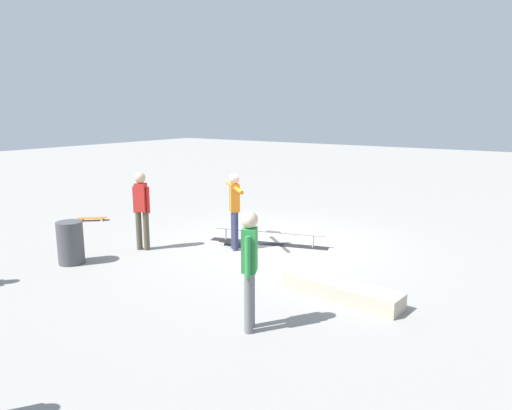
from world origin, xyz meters
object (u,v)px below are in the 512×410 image
grind_rail (268,238)px  loose_skateboard_orange (92,218)px  skater_main (234,206)px  bystander_green_shirt (249,264)px  bystander_red_shirt (141,207)px  skate_ledge (341,291)px  skateboard_main (236,243)px  trash_bin (70,243)px

grind_rail → loose_skateboard_orange: grind_rail is taller
skater_main → bystander_green_shirt: size_ratio=0.99×
loose_skateboard_orange → skater_main: bearing=137.2°
skater_main → bystander_red_shirt: bystander_red_shirt is taller
grind_rail → skate_ledge: grind_rail is taller
skate_ledge → bystander_green_shirt: bystander_green_shirt is taller
bystander_green_shirt → bystander_red_shirt: 4.56m
skater_main → skateboard_main: (0.11, -0.19, -0.91)m
bystander_red_shirt → loose_skateboard_orange: size_ratio=2.39×
skater_main → bystander_green_shirt: 3.91m
skateboard_main → loose_skateboard_orange: 4.82m
skate_ledge → trash_bin: 5.43m
skater_main → loose_skateboard_orange: bearing=40.7°
bystander_red_shirt → loose_skateboard_orange: 3.57m
bystander_green_shirt → loose_skateboard_orange: bystander_green_shirt is taller
bystander_green_shirt → loose_skateboard_orange: size_ratio=2.37×
skateboard_main → bystander_green_shirt: bearing=125.6°
skateboard_main → bystander_red_shirt: bearing=37.4°
skateboard_main → trash_bin: 3.49m
skate_ledge → loose_skateboard_orange: 8.12m
skate_ledge → bystander_red_shirt: size_ratio=1.18×
skate_ledge → trash_bin: trash_bin is taller
bystander_green_shirt → bystander_red_shirt: bystander_red_shirt is taller
skater_main → bystander_green_shirt: bearing=169.9°
skater_main → trash_bin: bearing=90.9°
trash_bin → loose_skateboard_orange: bearing=-42.9°
skateboard_main → loose_skateboard_orange: same height
skater_main → bystander_red_shirt: bearing=75.0°
grind_rail → skateboard_main: grind_rail is taller
bystander_red_shirt → loose_skateboard_orange: bystander_red_shirt is taller
skateboard_main → trash_bin: (2.03, 2.81, 0.36)m
loose_skateboard_orange → skate_ledge: bearing=128.1°
bystander_red_shirt → grind_rail: bearing=-160.6°
skater_main → skate_ledge: bearing=-161.8°
skate_ledge → skater_main: bearing=-22.1°
loose_skateboard_orange → trash_bin: (-2.78, 2.58, 0.36)m
skater_main → skateboard_main: bearing=-18.8°
bystander_red_shirt → loose_skateboard_orange: bearing=-42.8°
skateboard_main → trash_bin: trash_bin is taller
skater_main → bystander_red_shirt: 2.02m
skate_ledge → bystander_green_shirt: 2.03m
bystander_red_shirt → trash_bin: bystander_red_shirt is taller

